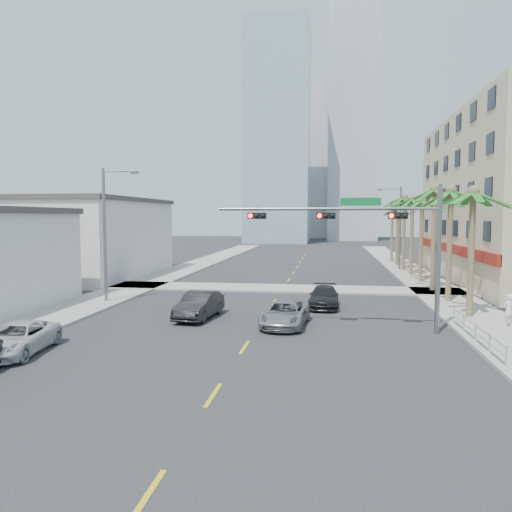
# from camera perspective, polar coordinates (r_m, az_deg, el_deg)

# --- Properties ---
(ground) EXTENTS (260.00, 260.00, 0.00)m
(ground) POSITION_cam_1_polar(r_m,az_deg,el_deg) (18.77, -3.45, -13.50)
(ground) COLOR #262628
(ground) RESTS_ON ground
(sidewalk_right) EXTENTS (4.00, 120.00, 0.15)m
(sidewalk_right) POSITION_cam_1_polar(r_m,az_deg,el_deg) (38.80, 20.74, -4.27)
(sidewalk_right) COLOR gray
(sidewalk_right) RESTS_ON ground
(sidewalk_left) EXTENTS (4.00, 120.00, 0.15)m
(sidewalk_left) POSITION_cam_1_polar(r_m,az_deg,el_deg) (41.02, -14.20, -3.66)
(sidewalk_left) COLOR gray
(sidewalk_left) RESTS_ON ground
(sidewalk_cross) EXTENTS (80.00, 4.00, 0.15)m
(sidewalk_cross) POSITION_cam_1_polar(r_m,az_deg,el_deg) (40.05, 3.05, -3.72)
(sidewalk_cross) COLOR gray
(sidewalk_cross) RESTS_ON ground
(building_left_far) EXTENTS (11.00, 18.00, 7.20)m
(building_left_far) POSITION_cam_1_polar(r_m,az_deg,el_deg) (51.09, -18.60, 1.80)
(building_left_far) COLOR beige
(building_left_far) RESTS_ON ground
(tower_far_left) EXTENTS (14.00, 14.00, 48.00)m
(tower_far_left) POSITION_cam_1_polar(r_m,az_deg,el_deg) (114.53, 2.53, 13.65)
(tower_far_left) COLOR #99B2C6
(tower_far_left) RESTS_ON ground
(tower_far_right) EXTENTS (12.00, 12.00, 60.00)m
(tower_far_right) POSITION_cam_1_polar(r_m,az_deg,el_deg) (129.85, 11.00, 15.17)
(tower_far_right) COLOR #ADADB2
(tower_far_right) RESTS_ON ground
(tower_far_center) EXTENTS (16.00, 16.00, 42.00)m
(tower_far_center) POSITION_cam_1_polar(r_m,az_deg,el_deg) (143.43, 5.80, 10.57)
(tower_far_center) COLOR #ADADB2
(tower_far_center) RESTS_ON ground
(traffic_signal_mast) EXTENTS (11.12, 0.54, 7.20)m
(traffic_signal_mast) POSITION_cam_1_polar(r_m,az_deg,el_deg) (25.51, 13.13, 2.73)
(traffic_signal_mast) COLOR slate
(traffic_signal_mast) RESTS_ON ground
(palm_tree_0) EXTENTS (4.80, 4.80, 7.80)m
(palm_tree_0) POSITION_cam_1_polar(r_m,az_deg,el_deg) (30.53, 23.58, 6.54)
(palm_tree_0) COLOR brown
(palm_tree_0) RESTS_ON ground
(palm_tree_1) EXTENTS (4.80, 4.80, 8.16)m
(palm_tree_1) POSITION_cam_1_polar(r_m,az_deg,el_deg) (35.59, 21.40, 6.82)
(palm_tree_1) COLOR brown
(palm_tree_1) RESTS_ON ground
(palm_tree_2) EXTENTS (4.80, 4.80, 8.52)m
(palm_tree_2) POSITION_cam_1_polar(r_m,az_deg,el_deg) (40.69, 19.77, 7.03)
(palm_tree_2) COLOR brown
(palm_tree_2) RESTS_ON ground
(palm_tree_3) EXTENTS (4.80, 4.80, 7.80)m
(palm_tree_3) POSITION_cam_1_polar(r_m,az_deg,el_deg) (45.77, 18.46, 5.88)
(palm_tree_3) COLOR brown
(palm_tree_3) RESTS_ON ground
(palm_tree_4) EXTENTS (4.80, 4.80, 8.16)m
(palm_tree_4) POSITION_cam_1_polar(r_m,az_deg,el_deg) (50.91, 17.45, 6.14)
(palm_tree_4) COLOR brown
(palm_tree_4) RESTS_ON ground
(palm_tree_5) EXTENTS (4.80, 4.80, 8.52)m
(palm_tree_5) POSITION_cam_1_polar(r_m,az_deg,el_deg) (56.06, 16.63, 6.34)
(palm_tree_5) COLOR brown
(palm_tree_5) RESTS_ON ground
(palm_tree_6) EXTENTS (4.80, 4.80, 7.80)m
(palm_tree_6) POSITION_cam_1_polar(r_m,az_deg,el_deg) (61.19, 15.92, 5.54)
(palm_tree_6) COLOR brown
(palm_tree_6) RESTS_ON ground
(palm_tree_7) EXTENTS (4.80, 4.80, 8.16)m
(palm_tree_7) POSITION_cam_1_polar(r_m,az_deg,el_deg) (66.36, 15.34, 5.76)
(palm_tree_7) COLOR brown
(palm_tree_7) RESTS_ON ground
(streetlight_left) EXTENTS (2.55, 0.25, 9.00)m
(streetlight_left) POSITION_cam_1_polar(r_m,az_deg,el_deg) (34.73, -16.63, 3.09)
(streetlight_left) COLOR slate
(streetlight_left) RESTS_ON ground
(streetlight_right) EXTENTS (2.55, 0.25, 9.00)m
(streetlight_right) POSITION_cam_1_polar(r_m,az_deg,el_deg) (55.95, 15.95, 3.57)
(streetlight_right) COLOR slate
(streetlight_right) RESTS_ON ground
(guardrail) EXTENTS (0.08, 8.08, 1.00)m
(guardrail) POSITION_cam_1_polar(r_m,az_deg,el_deg) (24.91, 23.82, -7.77)
(guardrail) COLOR silver
(guardrail) RESTS_ON ground
(car_parked_far) EXTENTS (2.67, 4.92, 1.31)m
(car_parked_far) POSITION_cam_1_polar(r_m,az_deg,el_deg) (23.67, -25.66, -8.50)
(car_parked_far) COLOR silver
(car_parked_far) RESTS_ON ground
(car_lane_left) EXTENTS (2.05, 4.73, 1.52)m
(car_lane_left) POSITION_cam_1_polar(r_m,az_deg,el_deg) (28.83, -6.51, -5.60)
(car_lane_left) COLOR black
(car_lane_left) RESTS_ON ground
(car_lane_center) EXTENTS (2.57, 4.89, 1.31)m
(car_lane_center) POSITION_cam_1_polar(r_m,az_deg,el_deg) (26.66, 3.34, -6.63)
(car_lane_center) COLOR #A7A7AB
(car_lane_center) RESTS_ON ground
(car_lane_right) EXTENTS (1.93, 4.59, 1.32)m
(car_lane_right) POSITION_cam_1_polar(r_m,az_deg,el_deg) (32.42, 7.77, -4.65)
(car_lane_right) COLOR black
(car_lane_right) RESTS_ON ground
(pedestrian) EXTENTS (0.72, 0.61, 1.68)m
(pedestrian) POSITION_cam_1_polar(r_m,az_deg,el_deg) (28.90, 26.91, -5.57)
(pedestrian) COLOR white
(pedestrian) RESTS_ON sidewalk_right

